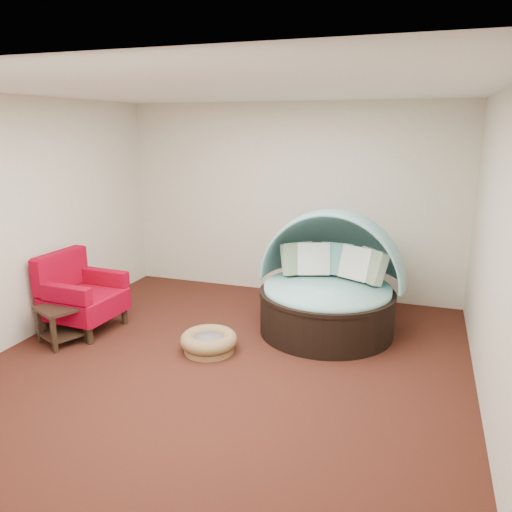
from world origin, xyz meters
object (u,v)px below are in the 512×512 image
(canopy_daybed, at_px, (330,276))
(pet_basket, at_px, (209,342))
(side_table, at_px, (62,319))
(red_armchair, at_px, (80,295))

(canopy_daybed, relative_size, pet_basket, 2.23)
(pet_basket, xyz_separation_m, side_table, (-1.71, -0.34, 0.18))
(red_armchair, relative_size, side_table, 1.54)
(pet_basket, xyz_separation_m, red_armchair, (-1.77, 0.08, 0.33))
(pet_basket, bearing_deg, side_table, -168.69)
(canopy_daybed, bearing_deg, red_armchair, -157.93)
(red_armchair, height_order, side_table, red_armchair)
(canopy_daybed, xyz_separation_m, pet_basket, (-1.14, -1.07, -0.58))
(canopy_daybed, relative_size, red_armchair, 1.88)
(canopy_daybed, distance_m, red_armchair, 3.08)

